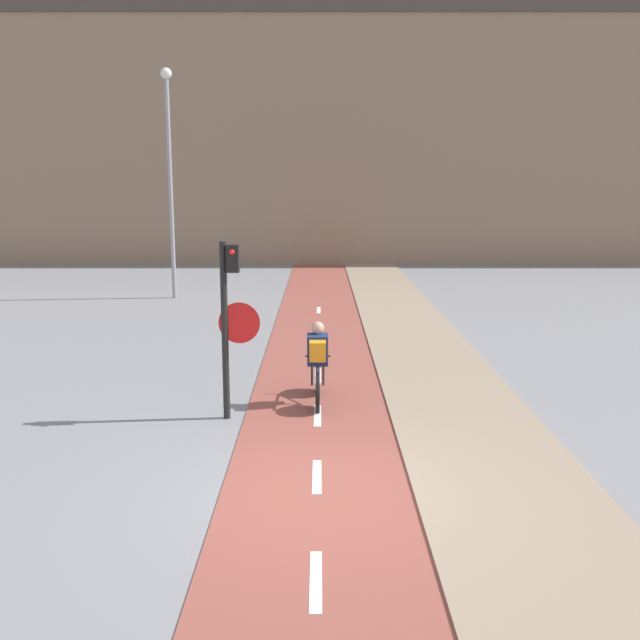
% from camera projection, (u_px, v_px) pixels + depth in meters
% --- Properties ---
extents(ground_plane, '(120.00, 120.00, 0.00)m').
position_uv_depth(ground_plane, '(319.00, 494.00, 8.88)').
color(ground_plane, gray).
extents(bike_lane, '(2.41, 60.00, 0.02)m').
position_uv_depth(bike_lane, '(319.00, 493.00, 8.88)').
color(bike_lane, brown).
rests_on(bike_lane, ground_plane).
extents(sidewalk_strip, '(2.40, 60.00, 0.05)m').
position_uv_depth(sidewalk_strip, '(511.00, 493.00, 8.87)').
color(sidewalk_strip, gray).
rests_on(sidewalk_strip, ground_plane).
extents(building_row_background, '(60.00, 5.20, 11.80)m').
position_uv_depth(building_row_background, '(321.00, 140.00, 35.05)').
color(building_row_background, '#89705B').
rests_on(building_row_background, ground_plane).
extents(traffic_light_pole, '(0.67, 0.25, 2.91)m').
position_uv_depth(traffic_light_pole, '(232.00, 310.00, 11.42)').
color(traffic_light_pole, black).
rests_on(traffic_light_pole, ground_plane).
extents(street_lamp_far, '(0.36, 0.36, 7.44)m').
position_uv_depth(street_lamp_far, '(172.00, 162.00, 23.26)').
color(street_lamp_far, gray).
rests_on(street_lamp_far, ground_plane).
extents(cyclist_near, '(0.46, 1.67, 1.47)m').
position_uv_depth(cyclist_near, '(320.00, 365.00, 12.40)').
color(cyclist_near, black).
rests_on(cyclist_near, ground_plane).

